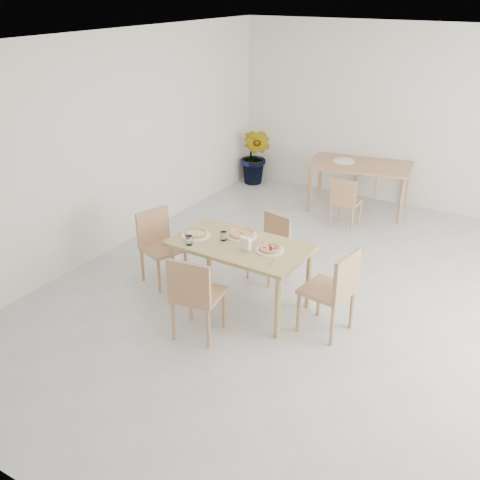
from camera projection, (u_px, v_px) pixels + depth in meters
The scene contains 21 objects.
main_table at pixel (240, 251), 6.06m from camera, with size 1.50×0.88×0.75m.
chair_south at pixel (195, 293), 5.52m from camera, with size 0.52×0.52×0.91m.
chair_north at pixel (272, 242), 6.76m from camera, with size 0.45×0.45×0.78m.
chair_west at pixel (159, 241), 6.65m from camera, with size 0.55×0.55×0.88m.
chair_east at pixel (335, 287), 5.60m from camera, with size 0.52×0.52×0.93m.
plate_margherita at pixel (242, 235), 6.20m from camera, with size 0.34×0.34×0.02m, color white.
plate_mushroom at pixel (196, 235), 6.20m from camera, with size 0.33×0.33×0.02m, color white.
plate_pepperoni at pixel (270, 251), 5.85m from camera, with size 0.30×0.30×0.02m, color white.
pizza_margherita at pixel (242, 234), 6.19m from camera, with size 0.32×0.32×0.03m.
pizza_mushroom at pixel (196, 233), 6.19m from camera, with size 0.31×0.31×0.03m.
pizza_pepperoni at pixel (270, 249), 5.84m from camera, with size 0.30×0.30×0.03m.
tumbler_a at pixel (189, 240), 5.98m from camera, with size 0.08×0.08×0.10m, color white.
tumbler_b at pixel (224, 236), 6.09m from camera, with size 0.07×0.07×0.10m, color white.
napkin_holder at pixel (245, 244), 5.85m from camera, with size 0.13×0.08×0.14m.
fork_a at pixel (207, 224), 6.50m from camera, with size 0.01×0.16×0.01m, color silver.
fork_b at pixel (272, 263), 5.61m from camera, with size 0.02×0.19×0.01m, color silver.
second_table at pixel (360, 169), 8.69m from camera, with size 1.66×1.14×0.75m.
chair_back_s at pixel (345, 199), 8.10m from camera, with size 0.38×0.38×0.77m.
chair_back_n at pixel (368, 167), 9.47m from camera, with size 0.48×0.48×0.80m.
plate_empty at pixel (344, 161), 8.77m from camera, with size 0.33×0.33×0.02m, color white.
potted_plant at pixel (256, 156), 9.88m from camera, with size 0.56×0.45×1.02m, color #2C5C1B.
Camera 1 is at (2.03, -5.22, 3.32)m, focal length 42.00 mm.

